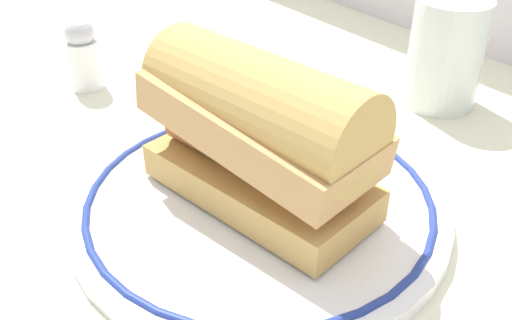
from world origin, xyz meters
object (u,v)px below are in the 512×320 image
(drinking_glass, at_px, (444,60))
(salt_shaker, at_px, (83,55))
(sausage_sandwich, at_px, (256,127))
(plate, at_px, (256,201))

(drinking_glass, distance_m, salt_shaker, 0.36)
(sausage_sandwich, bearing_deg, plate, -7.82)
(plate, xyz_separation_m, salt_shaker, (-0.28, -0.01, 0.03))
(salt_shaker, bearing_deg, sausage_sandwich, 1.48)
(drinking_glass, bearing_deg, plate, -85.33)
(sausage_sandwich, bearing_deg, drinking_glass, 86.85)
(sausage_sandwich, xyz_separation_m, drinking_glass, (-0.02, 0.25, -0.03))
(drinking_glass, bearing_deg, sausage_sandwich, -85.33)
(plate, xyz_separation_m, drinking_glass, (-0.02, 0.25, 0.04))
(drinking_glass, relative_size, salt_shaker, 1.41)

